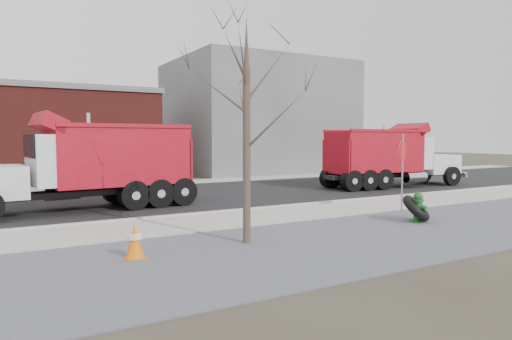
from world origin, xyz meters
TOP-DOWN VIEW (x-y plane):
  - ground at (0.00, 0.00)m, footprint 120.00×120.00m
  - gravel_verge at (0.00, -3.50)m, footprint 60.00×5.00m
  - sidewalk at (0.00, 0.25)m, footprint 60.00×2.50m
  - curb at (0.00, 1.55)m, footprint 60.00×0.15m
  - road at (0.00, 6.30)m, footprint 60.00×9.40m
  - far_sidewalk at (0.00, 12.00)m, footprint 60.00×2.00m
  - building_grey at (9.00, 18.00)m, footprint 12.00×10.00m
  - bare_tree at (-3.20, -2.60)m, footprint 3.20×3.20m
  - fire_hydrant at (2.45, -2.72)m, footprint 0.51×0.50m
  - truck_tire at (2.38, -2.70)m, footprint 1.28×1.25m
  - stop_sign at (3.35, -1.27)m, footprint 0.66×0.31m
  - traffic_cone_far at (-5.82, -2.63)m, footprint 0.39×0.39m
  - dump_truck_red_a at (8.89, 4.64)m, footprint 7.91×2.73m
  - dump_truck_red_b at (-5.35, 4.44)m, footprint 7.73×2.91m

SIDE VIEW (x-z plane):
  - ground at x=0.00m, z-range 0.00..0.00m
  - road at x=0.00m, z-range 0.00..0.02m
  - gravel_verge at x=0.00m, z-range 0.00..0.03m
  - sidewalk at x=0.00m, z-range 0.00..0.06m
  - far_sidewalk at x=0.00m, z-range 0.00..0.06m
  - curb at x=0.00m, z-range 0.00..0.11m
  - traffic_cone_far at x=-5.82m, z-range 0.00..0.75m
  - fire_hydrant at x=2.45m, z-range -0.04..0.86m
  - truck_tire at x=2.38m, z-range 0.00..0.84m
  - dump_truck_red_a at x=8.89m, z-range 0.03..3.20m
  - dump_truck_red_b at x=-5.35m, z-range 0.03..3.27m
  - stop_sign at x=3.35m, z-range 0.48..3.09m
  - bare_tree at x=-3.20m, z-range 0.70..5.90m
  - building_grey at x=9.00m, z-range 0.00..8.00m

